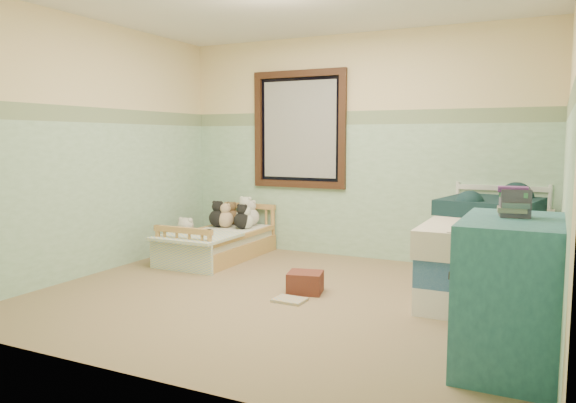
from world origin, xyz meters
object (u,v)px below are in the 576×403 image
at_px(plush_floor_cream, 186,242).
at_px(dresser, 510,293).
at_px(toddler_bed_frame, 220,250).
at_px(plush_floor_tan, 175,249).
at_px(red_pillow, 305,282).
at_px(floor_book, 290,300).
at_px(twin_bed_frame, 490,281).

height_order(plush_floor_cream, dresser, dresser).
bearing_deg(toddler_bed_frame, dresser, -29.06).
height_order(toddler_bed_frame, plush_floor_tan, plush_floor_tan).
distance_m(red_pillow, floor_book, 0.31).
bearing_deg(twin_bed_frame, floor_book, -145.83).
xyz_separation_m(twin_bed_frame, red_pillow, (-1.45, -0.70, -0.02)).
bearing_deg(red_pillow, dresser, -27.46).
height_order(plush_floor_cream, floor_book, plush_floor_cream).
xyz_separation_m(red_pillow, floor_book, (-0.01, -0.30, -0.08)).
bearing_deg(floor_book, twin_bed_frame, 35.70).
relative_size(twin_bed_frame, dresser, 2.10).
bearing_deg(twin_bed_frame, plush_floor_tan, -178.52).
distance_m(plush_floor_tan, red_pillow, 1.98).
bearing_deg(twin_bed_frame, plush_floor_cream, 176.84).
bearing_deg(dresser, plush_floor_cream, 154.04).
height_order(dresser, red_pillow, dresser).
height_order(red_pillow, floor_book, red_pillow).
relative_size(toddler_bed_frame, dresser, 1.60).
xyz_separation_m(plush_floor_cream, dresser, (3.65, -1.78, 0.30)).
xyz_separation_m(plush_floor_cream, twin_bed_frame, (3.38, -0.19, -0.04)).
bearing_deg(plush_floor_tan, red_pillow, -17.98).
relative_size(twin_bed_frame, floor_book, 7.15).
xyz_separation_m(plush_floor_tan, twin_bed_frame, (3.34, 0.09, 0.00)).
distance_m(plush_floor_tan, floor_book, 2.08).
bearing_deg(dresser, red_pillow, 152.54).
height_order(plush_floor_tan, red_pillow, plush_floor_tan).
height_order(toddler_bed_frame, dresser, dresser).
distance_m(twin_bed_frame, dresser, 1.65).
relative_size(toddler_bed_frame, red_pillow, 4.81).
bearing_deg(dresser, twin_bed_frame, 99.43).
relative_size(dresser, red_pillow, 3.01).
relative_size(plush_floor_tan, dresser, 0.25).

